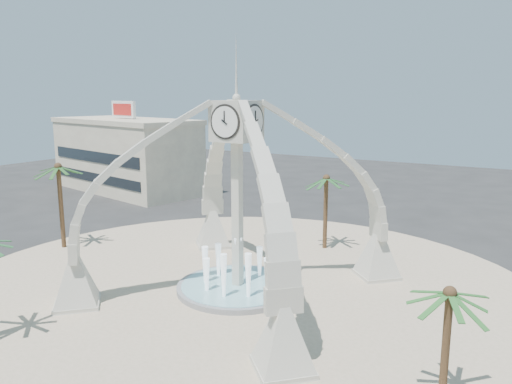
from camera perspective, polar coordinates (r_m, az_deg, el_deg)
The scene contains 8 objects.
ground at distance 33.41m, azimuth -2.08°, elevation -11.17°, with size 140.00×140.00×0.00m, color #282828.
plaza at distance 33.40m, azimuth -2.08°, elevation -11.12°, with size 40.00×40.00×0.06m, color beige.
clock_tower at distance 31.55m, azimuth -2.16°, elevation -0.18°, with size 17.94×17.94×16.30m.
fountain at distance 33.31m, azimuth -2.09°, elevation -10.71°, with size 8.00×8.00×3.62m.
building_nw at distance 68.91m, azimuth -14.66°, elevation 4.15°, with size 23.75×13.73×11.90m.
palm_east at distance 21.49m, azimuth 21.27°, elevation -10.88°, with size 3.84×3.84×5.59m.
palm_west at distance 43.85m, azimuth -21.68°, elevation 2.55°, with size 5.00×5.00×7.63m.
palm_north at distance 41.08m, azimuth 8.05°, elevation 1.45°, with size 3.92×3.92×6.67m.
Camera 1 is at (16.87, -25.95, 12.58)m, focal length 35.00 mm.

